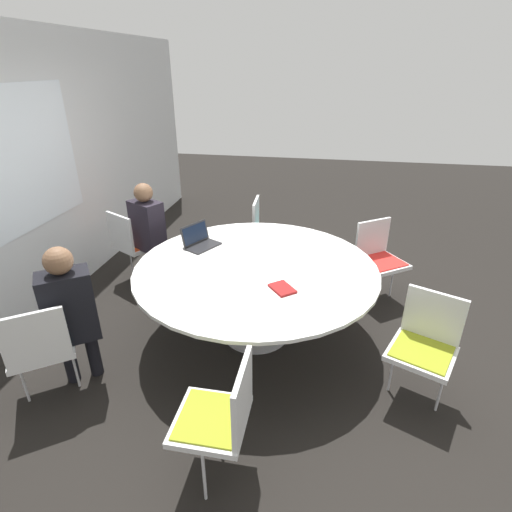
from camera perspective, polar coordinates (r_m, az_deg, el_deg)
name	(u,v)px	position (r m, az deg, el deg)	size (l,w,h in m)	color
ground_plane	(256,334)	(3.92, 0.00, -11.01)	(16.00, 16.00, 0.00)	black
wall_back	(14,185)	(4.29, -31.33, 8.68)	(8.00, 0.07, 2.70)	silver
conference_table	(256,275)	(3.57, 0.00, -2.69)	(2.14, 2.14, 0.73)	#B7B7BC
chair_0	(132,241)	(4.78, -17.33, 2.11)	(0.58, 0.59, 0.87)	silver
chair_1	(40,345)	(3.32, -28.50, -11.13)	(0.60, 0.60, 0.87)	silver
chair_2	(221,413)	(2.49, -4.97, -21.46)	(0.44, 0.42, 0.87)	silver
chair_3	(425,341)	(3.22, 23.05, -11.09)	(0.56, 0.57, 0.87)	silver
chair_4	(379,255)	(4.42, 17.11, 0.19)	(0.60, 0.60, 0.87)	silver
chair_5	(266,227)	(4.95, 1.46, 4.13)	(0.46, 0.44, 0.87)	silver
person_0	(149,228)	(4.57, -15.05, 3.93)	(0.36, 0.42, 1.22)	#231E28
person_1	(70,309)	(3.27, -25.07, -6.85)	(0.39, 0.42, 1.22)	black
laptop	(199,240)	(3.94, -8.10, 2.21)	(0.40, 0.36, 0.21)	#232326
spiral_notebook	(282,288)	(3.17, 3.77, -4.65)	(0.26, 0.25, 0.02)	maroon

